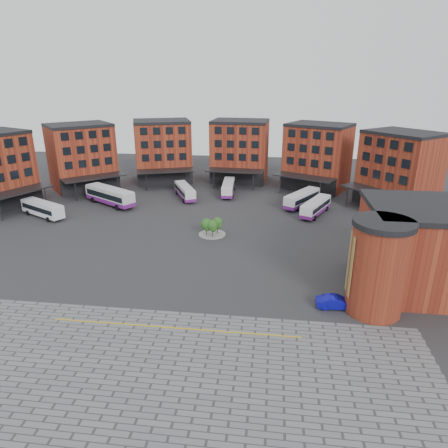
# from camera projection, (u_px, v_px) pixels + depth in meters

# --- Properties ---
(ground) EXTENTS (160.00, 160.00, 0.00)m
(ground) POSITION_uv_depth(u_px,v_px,m) (184.00, 267.00, 54.43)
(ground) COLOR #28282B
(ground) RESTS_ON ground
(paving_zone) EXTENTS (50.00, 22.00, 0.02)m
(paving_zone) POSITION_uv_depth(u_px,v_px,m) (151.00, 384.00, 33.74)
(paving_zone) COLOR slate
(paving_zone) RESTS_ON ground
(yellow_line) EXTENTS (26.00, 0.15, 0.02)m
(yellow_line) POSITION_uv_depth(u_px,v_px,m) (174.00, 328.00, 41.17)
(yellow_line) COLOR gold
(yellow_line) RESTS_ON paving_zone
(main_building) EXTENTS (94.14, 42.48, 14.60)m
(main_building) POSITION_uv_depth(u_px,v_px,m) (199.00, 159.00, 88.01)
(main_building) COLOR maroon
(main_building) RESTS_ON ground
(east_building) EXTENTS (17.40, 15.40, 10.60)m
(east_building) POSITION_uv_depth(u_px,v_px,m) (419.00, 251.00, 46.42)
(east_building) COLOR maroon
(east_building) RESTS_ON ground
(tree_island) EXTENTS (4.40, 4.40, 2.95)m
(tree_island) POSITION_uv_depth(u_px,v_px,m) (212.00, 226.00, 64.41)
(tree_island) COLOR gray
(tree_island) RESTS_ON ground
(bus_a) EXTENTS (10.04, 6.76, 2.87)m
(bus_a) POSITION_uv_depth(u_px,v_px,m) (42.00, 208.00, 72.99)
(bus_a) COLOR white
(bus_a) RESTS_ON ground
(bus_b) EXTENTS (12.08, 8.97, 3.51)m
(bus_b) POSITION_uv_depth(u_px,v_px,m) (110.00, 196.00, 79.79)
(bus_b) COLOR silver
(bus_b) RESTS_ON ground
(bus_c) EXTENTS (6.41, 9.87, 2.78)m
(bus_c) POSITION_uv_depth(u_px,v_px,m) (185.00, 191.00, 84.26)
(bus_c) COLOR silver
(bus_c) RESTS_ON ground
(bus_d) EXTENTS (2.90, 10.22, 2.85)m
(bus_d) POSITION_uv_depth(u_px,v_px,m) (228.00, 187.00, 86.95)
(bus_d) COLOR silver
(bus_d) RESTS_ON ground
(bus_e) EXTENTS (7.63, 10.17, 2.96)m
(bus_e) POSITION_uv_depth(u_px,v_px,m) (302.00, 198.00, 79.09)
(bus_e) COLOR silver
(bus_e) RESTS_ON ground
(bus_f) EXTENTS (6.45, 10.11, 2.84)m
(bus_f) POSITION_uv_depth(u_px,v_px,m) (316.00, 207.00, 74.29)
(bus_f) COLOR white
(bus_f) RESTS_ON ground
(blue_car) EXTENTS (4.49, 1.78, 1.45)m
(blue_car) POSITION_uv_depth(u_px,v_px,m) (336.00, 302.00, 44.51)
(blue_car) COLOR #0D0C9D
(blue_car) RESTS_ON ground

